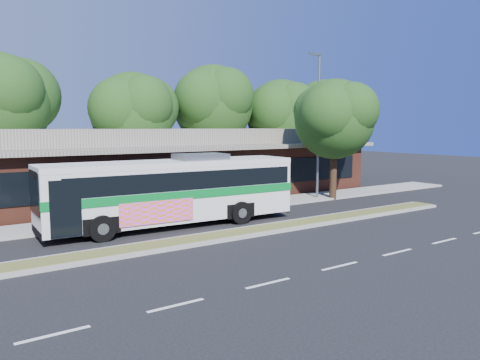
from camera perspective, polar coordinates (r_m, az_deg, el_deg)
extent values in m
plane|color=black|center=(19.61, 1.30, -6.96)|extent=(120.00, 120.00, 0.00)
cube|color=#4D5223|center=(20.07, 0.28, -6.43)|extent=(26.00, 1.10, 0.15)
cube|color=gray|center=(24.95, -7.40, -3.97)|extent=(44.00, 2.60, 0.12)
cube|color=#5C2A1D|center=(30.70, -13.11, 0.77)|extent=(32.00, 10.00, 3.20)
cube|color=#675F57|center=(30.59, -13.19, 3.98)|extent=(33.20, 11.20, 0.24)
cube|color=#675F57|center=(30.57, -13.22, 5.16)|extent=(30.00, 8.00, 1.00)
cube|color=black|center=(26.10, -9.03, 0.11)|extent=(30.00, 0.06, 1.60)
cylinder|color=slate|center=(29.88, 9.52, 6.27)|extent=(0.16, 0.16, 9.00)
cube|color=slate|center=(29.93, 9.12, 14.92)|extent=(0.90, 0.18, 0.14)
cylinder|color=black|center=(31.80, -26.98, 1.33)|extent=(0.44, 0.44, 4.20)
sphere|color=#1E3D14|center=(32.42, -25.10, 9.27)|extent=(4.68, 4.68, 4.68)
cylinder|color=black|center=(32.90, -12.79, 1.66)|extent=(0.44, 0.44, 3.78)
sphere|color=#1E3D14|center=(32.80, -12.95, 7.88)|extent=(5.60, 5.60, 5.60)
sphere|color=#1E3D14|center=(33.69, -11.23, 8.64)|extent=(4.37, 4.37, 4.37)
cylinder|color=black|center=(36.91, -3.26, 2.80)|extent=(0.44, 0.44, 4.41)
sphere|color=#1E3D14|center=(36.88, -3.30, 9.12)|extent=(6.20, 6.20, 6.20)
sphere|color=#1E3D14|center=(38.04, -1.86, 9.79)|extent=(4.84, 4.84, 4.84)
cylinder|color=black|center=(39.61, 4.94, 2.64)|extent=(0.44, 0.44, 3.86)
sphere|color=#1E3D14|center=(39.54, 4.99, 7.96)|extent=(5.80, 5.80, 5.80)
sphere|color=#1E3D14|center=(40.72, 6.03, 8.55)|extent=(4.52, 4.52, 4.52)
cylinder|color=black|center=(44.37, 10.10, 3.13)|extent=(0.44, 0.44, 4.12)
sphere|color=#1E3D14|center=(44.32, 10.19, 8.12)|extent=(6.00, 6.00, 6.00)
sphere|color=#1E3D14|center=(45.61, 11.02, 8.66)|extent=(4.68, 4.68, 4.68)
cube|color=silver|center=(21.66, -8.22, -1.24)|extent=(11.80, 3.02, 2.69)
cube|color=black|center=(21.71, -7.54, 0.22)|extent=(10.87, 3.03, 0.81)
cube|color=silver|center=(21.53, -8.28, 2.01)|extent=(11.82, 3.04, 0.25)
cube|color=#046D26|center=(21.67, -8.22, -1.45)|extent=(11.86, 3.08, 0.37)
cube|color=black|center=(20.00, -23.80, -1.42)|extent=(0.16, 2.19, 1.67)
cube|color=black|center=(24.54, 4.38, 1.20)|extent=(0.15, 2.04, 1.08)
cube|color=#EF46E7|center=(20.12, -10.02, -3.87)|extent=(3.31, 0.20, 0.97)
cube|color=slate|center=(22.14, -4.82, 2.83)|extent=(2.41, 1.67, 0.29)
cylinder|color=black|center=(19.52, -16.46, -5.68)|extent=(1.09, 0.40, 1.07)
cylinder|color=black|center=(21.84, -18.21, -4.46)|extent=(1.09, 0.40, 1.07)
cylinder|color=black|center=(22.13, 0.08, -4.00)|extent=(1.09, 0.40, 1.07)
cylinder|color=black|center=(24.20, -3.01, -3.10)|extent=(1.09, 0.40, 1.07)
cylinder|color=black|center=(30.00, 11.30, 1.03)|extent=(0.44, 0.44, 3.56)
sphere|color=#1E3D14|center=(29.88, 11.44, 7.28)|extent=(4.97, 4.97, 4.97)
sphere|color=#1E3D14|center=(30.95, 12.40, 7.96)|extent=(3.87, 3.87, 3.87)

